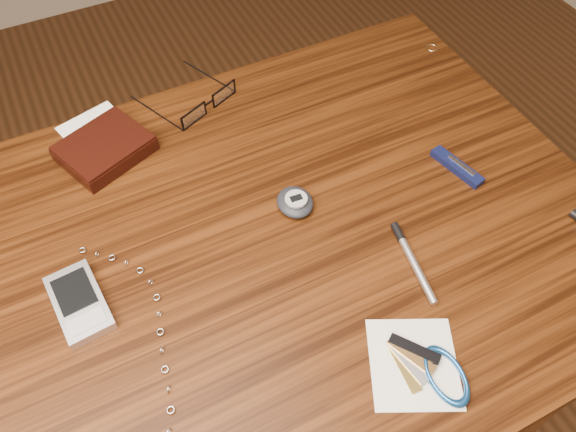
% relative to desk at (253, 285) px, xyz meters
% --- Properties ---
extents(ground, '(3.80, 3.80, 0.00)m').
position_rel_desk_xyz_m(ground, '(0.00, 0.00, -0.65)').
color(ground, '#472814').
rests_on(ground, ground).
extents(desk, '(1.00, 0.70, 0.75)m').
position_rel_desk_xyz_m(desk, '(0.00, 0.00, 0.00)').
color(desk, '#3A1B09').
rests_on(desk, ground).
extents(wallet_and_card, '(0.15, 0.19, 0.03)m').
position_rel_desk_xyz_m(wallet_and_card, '(-0.12, 0.25, 0.12)').
color(wallet_and_card, black).
rests_on(wallet_and_card, desk).
extents(eyeglasses, '(0.16, 0.16, 0.03)m').
position_rel_desk_xyz_m(eyeglasses, '(0.05, 0.28, 0.11)').
color(eyeglasses, black).
rests_on(eyeglasses, desk).
extents(gold_ring, '(0.03, 0.03, 0.00)m').
position_rel_desk_xyz_m(gold_ring, '(0.47, 0.24, 0.10)').
color(gold_ring, tan).
rests_on(gold_ring, desk).
extents(pda_phone, '(0.07, 0.11, 0.02)m').
position_rel_desk_xyz_m(pda_phone, '(-0.22, 0.01, 0.11)').
color(pda_phone, silver).
rests_on(pda_phone, desk).
extents(pedometer, '(0.05, 0.06, 0.02)m').
position_rel_desk_xyz_m(pedometer, '(0.09, 0.03, 0.11)').
color(pedometer, black).
rests_on(pedometer, desk).
extents(notepad_keys, '(0.14, 0.15, 0.01)m').
position_rel_desk_xyz_m(notepad_keys, '(0.12, -0.25, 0.11)').
color(notepad_keys, silver).
rests_on(notepad_keys, desk).
extents(pocket_knife, '(0.04, 0.09, 0.01)m').
position_rel_desk_xyz_m(pocket_knife, '(0.33, -0.01, 0.11)').
color(pocket_knife, '#0B1435').
rests_on(pocket_knife, desk).
extents(silver_pen, '(0.03, 0.13, 0.01)m').
position_rel_desk_xyz_m(silver_pen, '(0.18, -0.11, 0.11)').
color(silver_pen, silver).
rests_on(silver_pen, desk).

